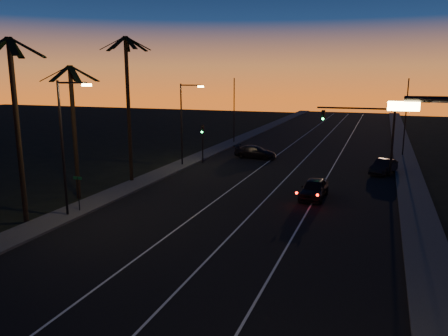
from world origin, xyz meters
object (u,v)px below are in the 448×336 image
at_px(right_car, 384,167).
at_px(cross_car, 255,152).
at_px(signal_mast, 367,125).
at_px(lead_car, 314,189).

bearing_deg(right_car, cross_car, 164.92).
bearing_deg(cross_car, right_car, -15.08).
xyz_separation_m(signal_mast, lead_car, (-3.25, -9.83, -4.02)).
xyz_separation_m(signal_mast, right_car, (1.77, 1.08, -4.07)).
bearing_deg(lead_car, cross_car, 121.19).
height_order(lead_car, cross_car, lead_car).
height_order(signal_mast, cross_car, signal_mast).
relative_size(lead_car, right_car, 1.11).
bearing_deg(right_car, signal_mast, -148.78).
bearing_deg(lead_car, right_car, 65.26).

